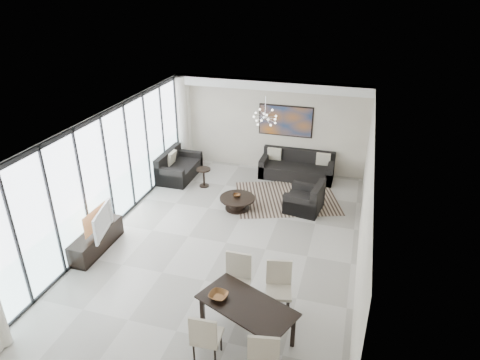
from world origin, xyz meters
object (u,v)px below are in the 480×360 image
at_px(sofa_main, 297,169).
at_px(dining_table, 247,309).
at_px(tv_console, 96,240).
at_px(television, 98,221).
at_px(coffee_table, 237,202).

bearing_deg(sofa_main, dining_table, -88.03).
distance_m(sofa_main, tv_console, 6.37).
xyz_separation_m(sofa_main, dining_table, (0.23, -6.69, 0.34)).
xyz_separation_m(sofa_main, television, (-3.60, -5.18, 0.53)).
bearing_deg(sofa_main, television, -124.79).
bearing_deg(tv_console, coffee_table, 46.88).
xyz_separation_m(sofa_main, tv_console, (-3.76, -5.15, -0.03)).
bearing_deg(dining_table, tv_console, 158.83).
height_order(coffee_table, dining_table, dining_table).
xyz_separation_m(coffee_table, sofa_main, (1.21, 2.43, 0.09)).
relative_size(television, dining_table, 0.57).
relative_size(coffee_table, television, 0.89).
height_order(sofa_main, dining_table, sofa_main).
height_order(sofa_main, television, television).
bearing_deg(coffee_table, tv_console, -133.12).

